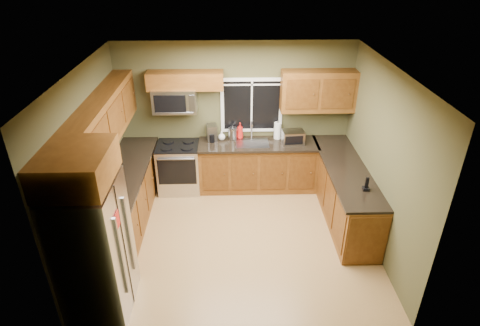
{
  "coord_description": "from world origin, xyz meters",
  "views": [
    {
      "loc": [
        -0.1,
        -5.06,
        4.1
      ],
      "look_at": [
        0.05,
        0.35,
        1.15
      ],
      "focal_mm": 30.0,
      "sensor_mm": 36.0,
      "label": 1
    }
  ],
  "objects_px": {
    "coffee_maker": "(212,133)",
    "paper_towel_roll": "(278,130)",
    "microwave": "(175,100)",
    "soap_bottle_a": "(240,131)",
    "kettle": "(233,133)",
    "soap_bottle_c": "(222,136)",
    "toaster_oven": "(293,137)",
    "range": "(179,167)",
    "refrigerator": "(95,249)",
    "cordless_phone": "(366,186)"
  },
  "relations": [
    {
      "from": "toaster_oven",
      "to": "cordless_phone",
      "type": "height_order",
      "value": "toaster_oven"
    },
    {
      "from": "range",
      "to": "soap_bottle_c",
      "type": "xyz_separation_m",
      "value": [
        0.8,
        0.17,
        0.55
      ]
    },
    {
      "from": "soap_bottle_c",
      "to": "refrigerator",
      "type": "bearing_deg",
      "value": -116.86
    },
    {
      "from": "soap_bottle_c",
      "to": "cordless_phone",
      "type": "bearing_deg",
      "value": -39.84
    },
    {
      "from": "refrigerator",
      "to": "soap_bottle_c",
      "type": "xyz_separation_m",
      "value": [
        1.49,
        2.94,
        0.12
      ]
    },
    {
      "from": "refrigerator",
      "to": "coffee_maker",
      "type": "relative_size",
      "value": 6.02
    },
    {
      "from": "range",
      "to": "coffee_maker",
      "type": "height_order",
      "value": "coffee_maker"
    },
    {
      "from": "microwave",
      "to": "soap_bottle_a",
      "type": "xyz_separation_m",
      "value": [
        1.14,
        0.09,
        -0.64
      ]
    },
    {
      "from": "refrigerator",
      "to": "cordless_phone",
      "type": "xyz_separation_m",
      "value": [
        3.62,
        1.16,
        0.1
      ]
    },
    {
      "from": "microwave",
      "to": "kettle",
      "type": "relative_size",
      "value": 2.69
    },
    {
      "from": "refrigerator",
      "to": "paper_towel_roll",
      "type": "xyz_separation_m",
      "value": [
        2.52,
        2.98,
        0.2
      ]
    },
    {
      "from": "soap_bottle_a",
      "to": "soap_bottle_c",
      "type": "xyz_separation_m",
      "value": [
        -0.34,
        -0.06,
        -0.07
      ]
    },
    {
      "from": "range",
      "to": "soap_bottle_a",
      "type": "bearing_deg",
      "value": 11.45
    },
    {
      "from": "soap_bottle_a",
      "to": "cordless_phone",
      "type": "height_order",
      "value": "soap_bottle_a"
    },
    {
      "from": "paper_towel_roll",
      "to": "soap_bottle_a",
      "type": "xyz_separation_m",
      "value": [
        -0.69,
        0.02,
        -0.0
      ]
    },
    {
      "from": "kettle",
      "to": "cordless_phone",
      "type": "xyz_separation_m",
      "value": [
        1.93,
        -1.79,
        -0.07
      ]
    },
    {
      "from": "toaster_oven",
      "to": "coffee_maker",
      "type": "height_order",
      "value": "coffee_maker"
    },
    {
      "from": "toaster_oven",
      "to": "kettle",
      "type": "xyz_separation_m",
      "value": [
        -1.08,
        0.18,
        0.01
      ]
    },
    {
      "from": "soap_bottle_a",
      "to": "kettle",
      "type": "bearing_deg",
      "value": -160.03
    },
    {
      "from": "toaster_oven",
      "to": "soap_bottle_c",
      "type": "height_order",
      "value": "toaster_oven"
    },
    {
      "from": "toaster_oven",
      "to": "soap_bottle_a",
      "type": "bearing_deg",
      "value": 166.11
    },
    {
      "from": "kettle",
      "to": "soap_bottle_c",
      "type": "distance_m",
      "value": 0.21
    },
    {
      "from": "refrigerator",
      "to": "microwave",
      "type": "bearing_deg",
      "value": 76.66
    },
    {
      "from": "toaster_oven",
      "to": "soap_bottle_a",
      "type": "distance_m",
      "value": 0.98
    },
    {
      "from": "paper_towel_roll",
      "to": "cordless_phone",
      "type": "distance_m",
      "value": 2.13
    },
    {
      "from": "range",
      "to": "paper_towel_roll",
      "type": "xyz_separation_m",
      "value": [
        1.83,
        0.21,
        0.63
      ]
    },
    {
      "from": "range",
      "to": "toaster_oven",
      "type": "height_order",
      "value": "toaster_oven"
    },
    {
      "from": "range",
      "to": "toaster_oven",
      "type": "xyz_separation_m",
      "value": [
        2.08,
        -0.0,
        0.59
      ]
    },
    {
      "from": "refrigerator",
      "to": "range",
      "type": "bearing_deg",
      "value": 76.03
    },
    {
      "from": "range",
      "to": "coffee_maker",
      "type": "bearing_deg",
      "value": 14.05
    },
    {
      "from": "coffee_maker",
      "to": "soap_bottle_c",
      "type": "xyz_separation_m",
      "value": [
        0.18,
        0.02,
        -0.06
      ]
    },
    {
      "from": "kettle",
      "to": "soap_bottle_a",
      "type": "bearing_deg",
      "value": 19.97
    },
    {
      "from": "kettle",
      "to": "soap_bottle_a",
      "type": "xyz_separation_m",
      "value": [
        0.14,
        0.05,
        0.02
      ]
    },
    {
      "from": "soap_bottle_c",
      "to": "cordless_phone",
      "type": "height_order",
      "value": "cordless_phone"
    },
    {
      "from": "refrigerator",
      "to": "microwave",
      "type": "xyz_separation_m",
      "value": [
        0.69,
        2.91,
        0.83
      ]
    },
    {
      "from": "toaster_oven",
      "to": "coffee_maker",
      "type": "bearing_deg",
      "value": 173.81
    },
    {
      "from": "toaster_oven",
      "to": "paper_towel_roll",
      "type": "xyz_separation_m",
      "value": [
        -0.26,
        0.21,
        0.04
      ]
    },
    {
      "from": "range",
      "to": "soap_bottle_c",
      "type": "height_order",
      "value": "soap_bottle_c"
    },
    {
      "from": "range",
      "to": "paper_towel_roll",
      "type": "relative_size",
      "value": 2.73
    },
    {
      "from": "coffee_maker",
      "to": "cordless_phone",
      "type": "bearing_deg",
      "value": -37.34
    },
    {
      "from": "soap_bottle_a",
      "to": "toaster_oven",
      "type": "bearing_deg",
      "value": -13.89
    },
    {
      "from": "refrigerator",
      "to": "kettle",
      "type": "height_order",
      "value": "refrigerator"
    },
    {
      "from": "toaster_oven",
      "to": "kettle",
      "type": "distance_m",
      "value": 1.1
    },
    {
      "from": "kettle",
      "to": "microwave",
      "type": "bearing_deg",
      "value": -177.47
    },
    {
      "from": "coffee_maker",
      "to": "paper_towel_roll",
      "type": "relative_size",
      "value": 0.87
    },
    {
      "from": "microwave",
      "to": "soap_bottle_c",
      "type": "bearing_deg",
      "value": 2.44
    },
    {
      "from": "soap_bottle_c",
      "to": "coffee_maker",
      "type": "bearing_deg",
      "value": -175.19
    },
    {
      "from": "range",
      "to": "soap_bottle_a",
      "type": "relative_size",
      "value": 3.07
    },
    {
      "from": "coffee_maker",
      "to": "kettle",
      "type": "xyz_separation_m",
      "value": [
        0.38,
        0.03,
        -0.01
      ]
    },
    {
      "from": "range",
      "to": "microwave",
      "type": "bearing_deg",
      "value": 90.02
    }
  ]
}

